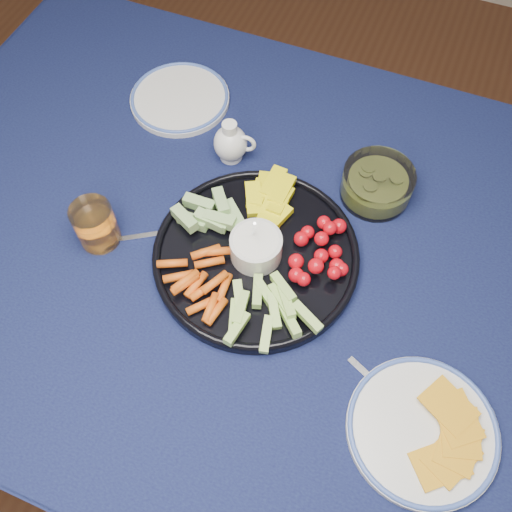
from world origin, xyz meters
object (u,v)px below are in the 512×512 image
at_px(crudite_platter, 255,252).
at_px(side_plate_extra, 180,98).
at_px(cheese_plate, 423,430).
at_px(juice_tumbler, 96,227).
at_px(dining_table, 295,281).
at_px(creamer_pitcher, 231,143).
at_px(pickle_bowl, 377,185).

xyz_separation_m(crudite_platter, side_plate_extra, (-0.30, 0.30, -0.01)).
bearing_deg(cheese_plate, side_plate_extra, 142.90).
distance_m(cheese_plate, juice_tumbler, 0.65).
height_order(dining_table, juice_tumbler, juice_tumbler).
height_order(crudite_platter, creamer_pitcher, crudite_platter).
height_order(creamer_pitcher, side_plate_extra, creamer_pitcher).
bearing_deg(crudite_platter, creamer_pitcher, 123.17).
relative_size(crudite_platter, pickle_bowl, 2.73).
relative_size(dining_table, creamer_pitcher, 17.91).
height_order(dining_table, side_plate_extra, side_plate_extra).
bearing_deg(pickle_bowl, crudite_platter, -126.07).
distance_m(crudite_platter, pickle_bowl, 0.27).
bearing_deg(juice_tumbler, cheese_plate, -10.97).
relative_size(creamer_pitcher, cheese_plate, 0.40).
bearing_deg(pickle_bowl, juice_tumbler, -146.91).
distance_m(dining_table, side_plate_extra, 0.47).
relative_size(crudite_platter, side_plate_extra, 1.74).
bearing_deg(side_plate_extra, crudite_platter, -45.58).
bearing_deg(pickle_bowl, creamer_pitcher, -176.59).
xyz_separation_m(crudite_platter, cheese_plate, (0.35, -0.19, -0.01)).
height_order(dining_table, creamer_pitcher, creamer_pitcher).
bearing_deg(creamer_pitcher, pickle_bowl, 3.41).
bearing_deg(side_plate_extra, cheese_plate, -37.10).
relative_size(pickle_bowl, cheese_plate, 0.58).
relative_size(cheese_plate, juice_tumbler, 2.63).
bearing_deg(juice_tumbler, crudite_platter, 13.37).
bearing_deg(cheese_plate, crudite_platter, 151.85).
bearing_deg(juice_tumbler, dining_table, 15.14).
bearing_deg(pickle_bowl, cheese_plate, -64.75).
xyz_separation_m(creamer_pitcher, juice_tumbler, (-0.15, -0.27, -0.00)).
xyz_separation_m(crudite_platter, pickle_bowl, (0.16, 0.22, 0.01)).
bearing_deg(dining_table, creamer_pitcher, 139.64).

